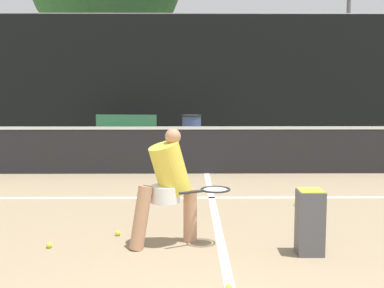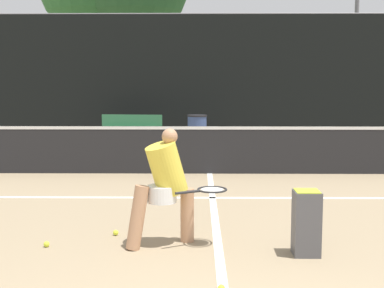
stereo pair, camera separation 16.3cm
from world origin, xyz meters
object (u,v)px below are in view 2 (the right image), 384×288
object	(u,v)px
ball_hopper	(306,221)
parked_car	(192,116)
player_practicing	(166,184)
trash_bin	(197,130)
courtside_bench	(131,128)

from	to	relation	value
ball_hopper	parked_car	distance (m)	13.56
player_practicing	trash_bin	xyz separation A→B (m)	(0.33, 9.13, -0.28)
ball_hopper	trash_bin	bearing A→B (deg)	97.25
ball_hopper	parked_car	size ratio (longest dim) A/B	0.16
parked_car	courtside_bench	bearing A→B (deg)	-113.59
courtside_bench	player_practicing	bearing A→B (deg)	-74.93
ball_hopper	courtside_bench	distance (m)	10.08
ball_hopper	courtside_bench	size ratio (longest dim) A/B	0.40
trash_bin	parked_car	bearing A→B (deg)	92.71
player_practicing	parked_car	size ratio (longest dim) A/B	0.31
courtside_bench	trash_bin	bearing A→B (deg)	1.55
ball_hopper	courtside_bench	xyz separation A→B (m)	(-3.10, 9.60, 0.10)
courtside_bench	ball_hopper	bearing A→B (deg)	-66.61
trash_bin	parked_car	world-z (taller)	parked_car
trash_bin	courtside_bench	bearing A→B (deg)	176.04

